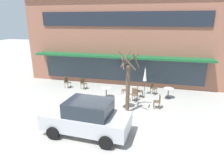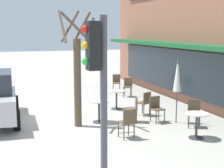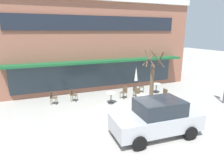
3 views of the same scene
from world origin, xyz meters
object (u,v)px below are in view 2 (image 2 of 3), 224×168
cafe_chair_0 (133,107)px  cafe_chair_1 (128,86)px  cafe_table_streetside (99,108)px  cafe_table_near_wall (116,97)px  cafe_chair_5 (116,82)px  cafe_chair_4 (128,121)px  traffic_light_pole (98,82)px  cafe_chair_6 (194,111)px  cafe_chair_2 (145,102)px  cafe_chair_3 (156,107)px  patio_umbrella_green_folded (177,76)px  cafe_table_by_tree (197,121)px  street_tree (77,73)px

cafe_chair_0 → cafe_chair_1: size_ratio=1.00×
cafe_table_streetside → cafe_table_near_wall: bearing=143.4°
cafe_table_streetside → cafe_chair_5: 6.01m
cafe_chair_5 → cafe_chair_4: bearing=-17.5°
cafe_chair_5 → traffic_light_pole: (11.01, -4.31, 1.77)m
cafe_chair_0 → cafe_chair_6: bearing=54.6°
cafe_chair_2 → cafe_chair_5: bearing=172.1°
cafe_chair_6 → traffic_light_pole: size_ratio=0.26×
cafe_chair_3 → traffic_light_pole: 6.40m
cafe_table_near_wall → patio_umbrella_green_folded: size_ratio=0.35×
cafe_chair_4 → cafe_chair_5: (-7.39, 2.33, 0.00)m
patio_umbrella_green_folded → cafe_chair_1: (-4.94, 0.18, -1.10)m
cafe_chair_1 → cafe_chair_6: same height
cafe_table_streetside → cafe_chair_3: 1.98m
cafe_table_near_wall → cafe_chair_6: size_ratio=0.85×
cafe_chair_0 → cafe_chair_2: bearing=133.3°
cafe_table_by_tree → cafe_chair_0: size_ratio=0.85×
cafe_table_near_wall → traffic_light_pole: bearing=-22.1°
cafe_chair_4 → cafe_chair_0: bearing=152.1°
cafe_chair_2 → traffic_light_pole: bearing=-31.2°
cafe_table_near_wall → cafe_chair_4: (3.65, -0.98, 0.01)m
cafe_chair_0 → street_tree: bearing=-94.0°
patio_umbrella_green_folded → street_tree: size_ratio=0.58×
street_tree → traffic_light_pole: 5.48m
cafe_table_near_wall → cafe_table_by_tree: same height
cafe_chair_1 → cafe_chair_4: same height
patio_umbrella_green_folded → street_tree: bearing=-102.2°
cafe_chair_0 → cafe_chair_2: (-0.72, 0.76, 0.00)m
cafe_chair_0 → cafe_chair_4: (1.63, -0.86, 0.00)m
patio_umbrella_green_folded → traffic_light_pole: traffic_light_pole is taller
cafe_chair_1 → cafe_chair_3: (4.62, -0.78, 0.00)m
traffic_light_pole → cafe_chair_4: bearing=151.3°
cafe_table_streetside → cafe_chair_0: 1.18m
cafe_chair_0 → cafe_chair_2: 1.05m
cafe_chair_3 → cafe_chair_5: bearing=173.2°
cafe_table_by_tree → cafe_chair_3: size_ratio=0.85×
cafe_chair_6 → traffic_light_pole: traffic_light_pole is taller
cafe_table_streetside → cafe_table_by_tree: size_ratio=1.00×
cafe_chair_4 → street_tree: street_tree is taller
cafe_table_near_wall → cafe_chair_3: size_ratio=0.85×
cafe_chair_4 → patio_umbrella_green_folded: bearing=115.5°
cafe_table_by_tree → cafe_chair_0: bearing=-155.4°
cafe_chair_0 → cafe_table_streetside: bearing=-106.8°
cafe_table_streetside → cafe_chair_5: cafe_chair_5 is taller
cafe_chair_0 → cafe_chair_1: (-4.36, 1.54, 0.00)m
cafe_table_near_wall → cafe_chair_0: size_ratio=0.85×
street_tree → cafe_table_streetside: bearing=104.6°
street_tree → cafe_chair_0: bearing=86.0°
cafe_table_near_wall → patio_umbrella_green_folded: (2.59, 1.24, 1.11)m
cafe_chair_3 → street_tree: bearing=-98.3°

